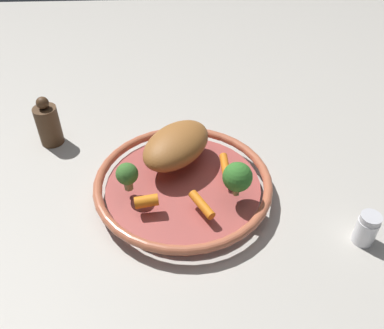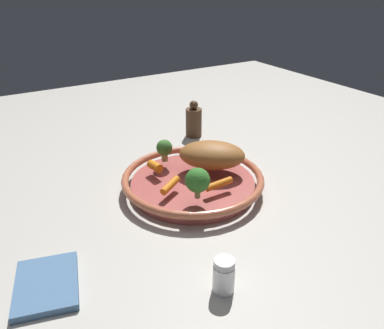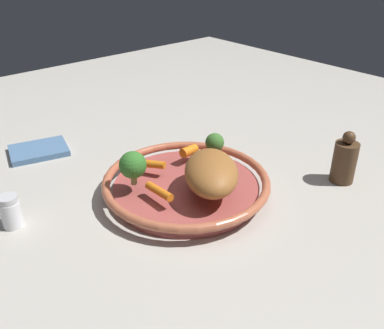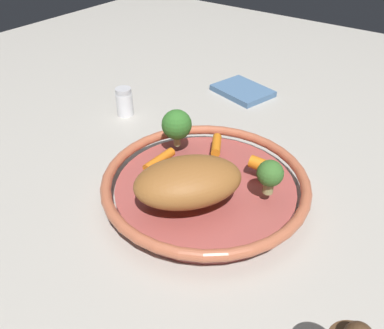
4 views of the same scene
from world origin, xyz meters
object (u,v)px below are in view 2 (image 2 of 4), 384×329
object	(u,v)px
broccoli_floret_large	(164,148)
pepper_mill	(194,121)
baby_carrot_left	(170,185)
dish_towel	(47,285)
baby_carrot_near_rim	(155,166)
baby_carrot_center	(219,184)
serving_bowl	(193,181)
broccoli_floret_edge	(198,181)
roast_chicken_piece	(212,155)
salt_shaker	(224,275)

from	to	relation	value
broccoli_floret_large	pepper_mill	xyz separation A→B (m)	(-0.19, 0.21, -0.03)
baby_carrot_left	dish_towel	bearing A→B (deg)	-68.29
baby_carrot_near_rim	dish_towel	world-z (taller)	baby_carrot_near_rim
baby_carrot_near_rim	baby_carrot_left	xyz separation A→B (m)	(0.10, -0.01, -0.00)
baby_carrot_center	broccoli_floret_large	xyz separation A→B (m)	(-0.19, -0.04, 0.03)
pepper_mill	baby_carrot_center	bearing A→B (deg)	-23.49
serving_bowl	baby_carrot_center	xyz separation A→B (m)	(0.08, 0.02, 0.03)
baby_carrot_near_rim	pepper_mill	bearing A→B (deg)	132.16
baby_carrot_near_rim	broccoli_floret_edge	world-z (taller)	broccoli_floret_edge
baby_carrot_left	broccoli_floret_large	size ratio (longest dim) A/B	1.08
baby_carrot_center	pepper_mill	xyz separation A→B (m)	(-0.38, 0.17, -0.00)
dish_towel	roast_chicken_piece	bearing A→B (deg)	110.13
salt_shaker	dish_towel	world-z (taller)	salt_shaker
serving_bowl	salt_shaker	bearing A→B (deg)	-22.60
serving_bowl	roast_chicken_piece	world-z (taller)	roast_chicken_piece
broccoli_floret_large	broccoli_floret_edge	bearing A→B (deg)	-6.85
baby_carrot_near_rim	broccoli_floret_edge	size ratio (longest dim) A/B	0.60
broccoli_floret_large	pepper_mill	distance (m)	0.29
salt_shaker	dish_towel	xyz separation A→B (m)	(-0.16, -0.26, -0.03)
baby_carrot_near_rim	baby_carrot_center	bearing A→B (deg)	30.11
serving_bowl	pepper_mill	bearing A→B (deg)	148.13
roast_chicken_piece	pepper_mill	distance (m)	0.31
baby_carrot_center	pepper_mill	distance (m)	0.42
serving_bowl	dish_towel	distance (m)	0.42
serving_bowl	broccoli_floret_large	world-z (taller)	broccoli_floret_large
broccoli_floret_edge	pepper_mill	bearing A→B (deg)	149.53
serving_bowl	pepper_mill	distance (m)	0.35
broccoli_floret_edge	dish_towel	bearing A→B (deg)	-80.43
baby_carrot_center	broccoli_floret_edge	world-z (taller)	broccoli_floret_edge
baby_carrot_near_rim	broccoli_floret_large	size ratio (longest dim) A/B	0.73
serving_bowl	baby_carrot_left	world-z (taller)	baby_carrot_left
broccoli_floret_large	salt_shaker	size ratio (longest dim) A/B	0.90
baby_carrot_near_rim	salt_shaker	xyz separation A→B (m)	(0.39, -0.06, -0.02)
pepper_mill	serving_bowl	bearing A→B (deg)	-31.87
broccoli_floret_large	dish_towel	world-z (taller)	broccoli_floret_large
baby_carrot_near_rim	serving_bowl	bearing A→B (deg)	45.65
serving_bowl	baby_carrot_left	bearing A→B (deg)	-68.41
baby_carrot_near_rim	pepper_mill	distance (m)	0.34
roast_chicken_piece	baby_carrot_center	xyz separation A→B (m)	(0.10, -0.04, -0.02)
roast_chicken_piece	pepper_mill	bearing A→B (deg)	156.95
baby_carrot_center	baby_carrot_left	bearing A→B (deg)	-118.26
roast_chicken_piece	baby_carrot_center	size ratio (longest dim) A/B	2.39
salt_shaker	pepper_mill	world-z (taller)	pepper_mill
roast_chicken_piece	baby_carrot_center	world-z (taller)	roast_chicken_piece
baby_carrot_center	broccoli_floret_edge	distance (m)	0.08
broccoli_floret_edge	salt_shaker	bearing A→B (deg)	-21.07
baby_carrot_center	salt_shaker	world-z (taller)	salt_shaker
roast_chicken_piece	broccoli_floret_large	world-z (taller)	roast_chicken_piece
roast_chicken_piece	baby_carrot_left	world-z (taller)	roast_chicken_piece
serving_bowl	broccoli_floret_large	bearing A→B (deg)	-167.28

